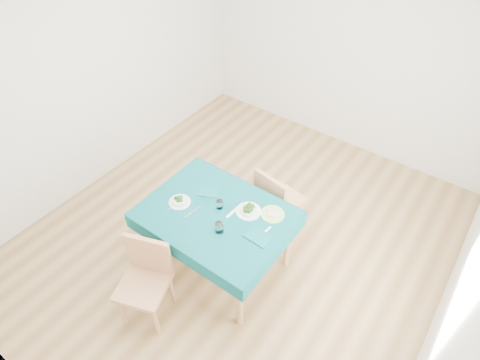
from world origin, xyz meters
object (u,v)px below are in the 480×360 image
Objects in this scene: bowl_far at (249,209)px; bowl_near at (179,200)px; chair_near at (142,281)px; side_plate at (272,214)px; table at (218,240)px; chair_far at (281,194)px.

bowl_near is at bearing -153.97° from bowl_far.
side_plate is at bearing 41.79° from chair_near.
side_plate is (0.19, 0.10, -0.03)m from bowl_far.
chair_near is at bearing -102.34° from table.
chair_far is at bearing 111.78° from side_plate.
bowl_far is at bearing -152.84° from side_plate.
bowl_far reaches higher than table.
chair_far is at bearing 56.48° from bowl_near.
bowl_far is (0.58, 0.28, 0.00)m from bowl_near.
table is 0.55m from bowl_near.
bowl_near is at bearing 66.31° from chair_far.
table is 6.45× the size of bowl_near.
chair_far is (0.22, 0.78, 0.13)m from table.
chair_near reaches higher than table.
table is at bearing -145.44° from side_plate.
chair_near is 1.11m from bowl_far.
side_plate is at bearing 121.61° from chair_far.
table is 0.51m from bowl_far.
table is at bearing 58.00° from chair_near.
side_plate is (0.59, 1.09, 0.25)m from chair_near.
chair_near is 4.38× the size of bowl_far.
bowl_near is at bearing -165.12° from table.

